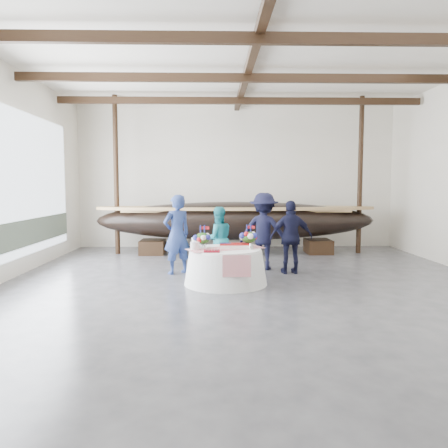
{
  "coord_description": "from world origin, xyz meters",
  "views": [
    {
      "loc": [
        -0.73,
        -8.01,
        1.96
      ],
      "look_at": [
        -0.49,
        1.98,
        1.08
      ],
      "focal_mm": 35.0,
      "sensor_mm": 36.0,
      "label": 1
    }
  ],
  "objects": [
    {
      "name": "banquet_table",
      "position": [
        -0.49,
        0.58,
        0.36
      ],
      "size": [
        1.65,
        1.65,
        0.71
      ],
      "color": "silver",
      "rests_on": "ground"
    },
    {
      "name": "guest_man_left",
      "position": [
        0.45,
        2.12,
        0.9
      ],
      "size": [
        1.3,
        0.96,
        1.8
      ],
      "primitive_type": "imported",
      "rotation": [
        0.0,
        0.0,
        2.86
      ],
      "color": "black",
      "rests_on": "ground"
    },
    {
      "name": "wall_back",
      "position": [
        0.0,
        6.0,
        2.25
      ],
      "size": [
        10.0,
        0.02,
        4.5
      ],
      "primitive_type": "cube",
      "color": "silver",
      "rests_on": "ground"
    },
    {
      "name": "pavilion_structure",
      "position": [
        0.0,
        0.79,
        4.0
      ],
      "size": [
        9.8,
        11.76,
        4.5
      ],
      "color": "black",
      "rests_on": "ground"
    },
    {
      "name": "floor",
      "position": [
        0.0,
        0.0,
        0.0
      ],
      "size": [
        10.0,
        12.0,
        0.01
      ],
      "primitive_type": "cube",
      "color": "#3D3D42",
      "rests_on": "ground"
    },
    {
      "name": "wall_front",
      "position": [
        0.0,
        -6.0,
        2.25
      ],
      "size": [
        10.0,
        0.02,
        4.5
      ],
      "primitive_type": "cube",
      "color": "silver",
      "rests_on": "ground"
    },
    {
      "name": "ceiling",
      "position": [
        0.0,
        0.0,
        4.5
      ],
      "size": [
        10.0,
        12.0,
        0.01
      ],
      "primitive_type": "cube",
      "color": "white",
      "rests_on": "wall_back"
    },
    {
      "name": "guest_woman_blue",
      "position": [
        -1.55,
        1.64,
        0.88
      ],
      "size": [
        0.77,
        0.7,
        1.77
      ],
      "primitive_type": "imported",
      "rotation": [
        0.0,
        0.0,
        3.7
      ],
      "color": "navy",
      "rests_on": "ground"
    },
    {
      "name": "open_bay",
      "position": [
        -4.95,
        1.0,
        1.83
      ],
      "size": [
        0.03,
        7.0,
        3.2
      ],
      "color": "silver",
      "rests_on": "ground"
    },
    {
      "name": "guest_woman_teal",
      "position": [
        -0.63,
        1.91,
        0.74
      ],
      "size": [
        0.84,
        0.72,
        1.48
      ],
      "primitive_type": "imported",
      "rotation": [
        0.0,
        0.0,
        3.39
      ],
      "color": "teal",
      "rests_on": "ground"
    },
    {
      "name": "guest_man_right",
      "position": [
        1.0,
        1.6,
        0.82
      ],
      "size": [
        0.99,
        0.48,
        1.63
      ],
      "primitive_type": "imported",
      "rotation": [
        0.0,
        0.0,
        3.22
      ],
      "color": "black",
      "rests_on": "ground"
    },
    {
      "name": "tabletop_items",
      "position": [
        -0.52,
        0.69,
        0.86
      ],
      "size": [
        1.62,
        1.13,
        0.4
      ],
      "color": "#B41225",
      "rests_on": "banquet_table"
    },
    {
      "name": "longboat_display",
      "position": [
        -0.08,
        4.53,
        0.96
      ],
      "size": [
        8.02,
        1.6,
        1.5
      ],
      "color": "black",
      "rests_on": "ground"
    }
  ]
}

